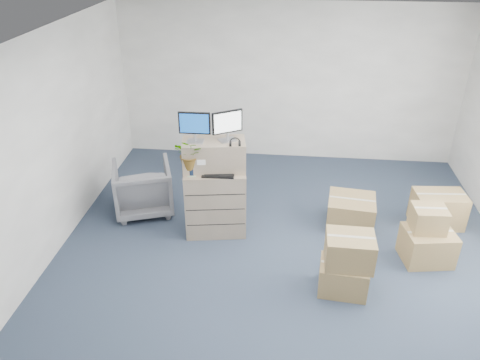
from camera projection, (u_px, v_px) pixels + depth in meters
The scene contains 16 objects.
ground at pixel (280, 276), 5.88m from camera, with size 7.00×7.00×0.00m, color #232F3F.
wall_back at pixel (289, 84), 8.26m from camera, with size 6.00×0.02×2.80m, color beige.
filing_cabinet_lower at pixel (215, 201), 6.53m from camera, with size 0.83×0.51×0.97m, color gray.
filing_cabinet_upper at pixel (214, 155), 6.24m from camera, with size 0.83×0.42×0.42m, color gray.
monitor_left at pixel (195, 125), 6.00m from camera, with size 0.41×0.16×0.41m.
monitor_right at pixel (227, 124), 6.03m from camera, with size 0.37×0.25×0.41m.
headphones at pixel (235, 143), 5.99m from camera, with size 0.15×0.15×0.02m, color black.
keyboard at pixel (218, 175), 6.17m from camera, with size 0.43×0.18×0.02m, color black.
mouse at pixel (239, 173), 6.21m from camera, with size 0.09×0.05×0.03m, color silver.
water_bottle at pixel (218, 160), 6.29m from camera, with size 0.08×0.08×0.26m, color gray.
phone_dock at pixel (211, 165), 6.33m from camera, with size 0.06×0.06×0.13m.
external_drive at pixel (237, 163), 6.43m from camera, with size 0.19×0.14×0.06m, color black.
tissue_box at pixel (236, 159), 6.37m from camera, with size 0.21×0.11×0.08m, color #3C76CC.
potted_plant at pixel (191, 158), 6.10m from camera, with size 0.50×0.53×0.42m.
office_chair at pixel (143, 186), 7.03m from camera, with size 0.83×0.78×0.85m, color slate.
cardboard_boxes at pixel (391, 230), 6.24m from camera, with size 2.16×2.08×0.77m.
Camera 1 is at (-0.02, -4.60, 3.90)m, focal length 35.00 mm.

